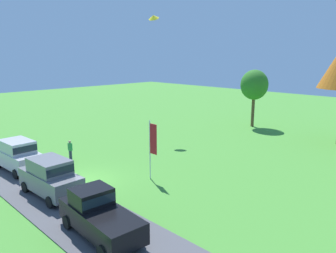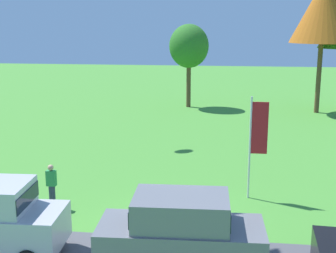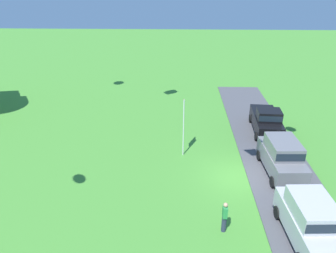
{
  "view_description": "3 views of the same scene",
  "coord_description": "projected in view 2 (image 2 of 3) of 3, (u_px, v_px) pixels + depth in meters",
  "views": [
    {
      "loc": [
        18.79,
        -10.88,
        8.41
      ],
      "look_at": [
        1.45,
        6.38,
        3.05
      ],
      "focal_mm": 35.0,
      "sensor_mm": 36.0,
      "label": 1
    },
    {
      "loc": [
        1.72,
        -14.7,
        6.99
      ],
      "look_at": [
        -0.56,
        3.53,
        2.83
      ],
      "focal_mm": 50.0,
      "sensor_mm": 36.0,
      "label": 2
    },
    {
      "loc": [
        -17.38,
        3.74,
        11.62
      ],
      "look_at": [
        2.07,
        4.42,
        2.5
      ],
      "focal_mm": 35.0,
      "sensor_mm": 36.0,
      "label": 3
    }
  ],
  "objects": [
    {
      "name": "ground_plane",
      "position": [
        171.0,
        230.0,
        15.98
      ],
      "size": [
        120.0,
        120.0,
        0.0
      ],
      "primitive_type": "plane",
      "color": "#478E33"
    },
    {
      "name": "car_suv_far_end",
      "position": [
        181.0,
        231.0,
        12.94
      ],
      "size": [
        4.67,
        2.19,
        2.28
      ],
      "color": "slate",
      "rests_on": "ground"
    },
    {
      "name": "person_on_lawn",
      "position": [
        52.0,
        186.0,
        17.74
      ],
      "size": [
        0.36,
        0.24,
        1.71
      ],
      "color": "#2D334C",
      "rests_on": "ground"
    },
    {
      "name": "tree_far_right",
      "position": [
        189.0,
        47.0,
        37.75
      ],
      "size": [
        3.2,
        3.2,
        6.75
      ],
      "color": "brown",
      "rests_on": "ground"
    },
    {
      "name": "tree_right_of_center",
      "position": [
        323.0,
        10.0,
        34.74
      ],
      "size": [
        4.83,
        4.83,
        10.19
      ],
      "color": "brown",
      "rests_on": "ground"
    },
    {
      "name": "flag_banner",
      "position": [
        256.0,
        135.0,
        18.31
      ],
      "size": [
        0.71,
        0.08,
        4.14
      ],
      "color": "silver",
      "rests_on": "ground"
    }
  ]
}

